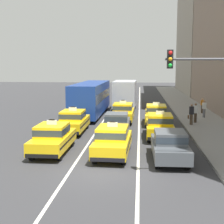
{
  "coord_description": "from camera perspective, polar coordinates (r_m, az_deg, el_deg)",
  "views": [
    {
      "loc": [
        1.64,
        -14.55,
        4.96
      ],
      "look_at": [
        -0.53,
        10.79,
        1.3
      ],
      "focal_mm": 52.33,
      "sensor_mm": 36.0,
      "label": 1
    }
  ],
  "objects": [
    {
      "name": "taxi_left_nearest",
      "position": [
        18.87,
        -10.31,
        -4.43
      ],
      "size": [
        1.84,
        4.57,
        1.96
      ],
      "color": "black",
      "rests_on": "ground"
    },
    {
      "name": "pedestrian_mid_block",
      "position": [
        28.37,
        14.38,
        -0.13
      ],
      "size": [
        0.36,
        0.24,
        1.64
      ],
      "color": "#473828",
      "rests_on": "sidewalk_curb"
    },
    {
      "name": "taxi_right_second",
      "position": [
        22.58,
        8.34,
        -2.31
      ],
      "size": [
        1.88,
        4.58,
        1.96
      ],
      "color": "black",
      "rests_on": "ground"
    },
    {
      "name": "sedan_right_nearest",
      "position": [
        17.34,
        10.07,
        -5.65
      ],
      "size": [
        1.81,
        4.32,
        1.58
      ],
      "color": "black",
      "rests_on": "ground"
    },
    {
      "name": "pedestrian_trailing",
      "position": [
        27.3,
        13.68,
        -0.39
      ],
      "size": [
        0.47,
        0.24,
        1.69
      ],
      "color": "#473828",
      "rests_on": "sidewalk_curb"
    },
    {
      "name": "bus_left_third",
      "position": [
        32.57,
        -3.65,
        2.64
      ],
      "size": [
        2.64,
        11.23,
        3.22
      ],
      "color": "black",
      "rests_on": "ground"
    },
    {
      "name": "pedestrian_by_storefront",
      "position": [
        34.23,
        15.53,
        1.11
      ],
      "size": [
        0.47,
        0.24,
        1.54
      ],
      "color": "#473828",
      "rests_on": "sidewalk_curb"
    },
    {
      "name": "taxi_left_second",
      "position": [
        24.29,
        -6.79,
        -1.54
      ],
      "size": [
        1.83,
        4.56,
        1.96
      ],
      "color": "black",
      "rests_on": "ground"
    },
    {
      "name": "lane_stripe_left_center",
      "position": [
        35.05,
        -0.45,
        0.06
      ],
      "size": [
        0.14,
        80.0,
        0.01
      ],
      "primitive_type": "cube",
      "color": "silver",
      "rests_on": "ground"
    },
    {
      "name": "taxi_center_third",
      "position": [
        28.65,
        1.93,
        -0.01
      ],
      "size": [
        1.9,
        4.59,
        1.96
      ],
      "color": "black",
      "rests_on": "ground"
    },
    {
      "name": "sidewalk_curb",
      "position": [
        30.46,
        15.36,
        -1.34
      ],
      "size": [
        4.0,
        90.0,
        0.15
      ],
      "primitive_type": "cube",
      "color": "gray",
      "rests_on": "ground"
    },
    {
      "name": "taxi_center_fifth",
      "position": [
        43.25,
        2.91,
        2.76
      ],
      "size": [
        1.83,
        4.56,
        1.96
      ],
      "color": "black",
      "rests_on": "ground"
    },
    {
      "name": "sedan_center_second",
      "position": [
        23.35,
        0.82,
        -1.95
      ],
      "size": [
        1.77,
        4.3,
        1.58
      ],
      "color": "black",
      "rests_on": "ground"
    },
    {
      "name": "traffic_light_pole",
      "position": [
        13.93,
        16.69,
        3.17
      ],
      "size": [
        2.87,
        0.33,
        5.58
      ],
      "color": "#47474C",
      "rests_on": "ground"
    },
    {
      "name": "lane_stripe_center_right",
      "position": [
        34.9,
        4.79,
        -0.01
      ],
      "size": [
        0.14,
        80.0,
        0.01
      ],
      "primitive_type": "cube",
      "color": "silver",
      "rests_on": "ground"
    },
    {
      "name": "ground_plane",
      "position": [
        15.46,
        -1.48,
        -10.52
      ],
      "size": [
        160.0,
        160.0,
        0.0
      ],
      "primitive_type": "plane",
      "color": "#353538"
    },
    {
      "name": "pedestrian_near_crosswalk",
      "position": [
        31.41,
        15.81,
        0.54
      ],
      "size": [
        0.36,
        0.24,
        1.58
      ],
      "color": "slate",
      "rests_on": "sidewalk_curb"
    },
    {
      "name": "taxi_right_third",
      "position": [
        27.75,
        7.7,
        -0.34
      ],
      "size": [
        1.93,
        4.6,
        1.96
      ],
      "color": "black",
      "rests_on": "ground"
    },
    {
      "name": "taxi_center_nearest",
      "position": [
        17.92,
        0.12,
        -4.97
      ],
      "size": [
        1.96,
        4.62,
        1.96
      ],
      "color": "black",
      "rests_on": "ground"
    },
    {
      "name": "box_truck_center_fourth",
      "position": [
        36.25,
        2.37,
        3.15
      ],
      "size": [
        2.43,
        7.01,
        3.27
      ],
      "color": "black",
      "rests_on": "ground"
    }
  ]
}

